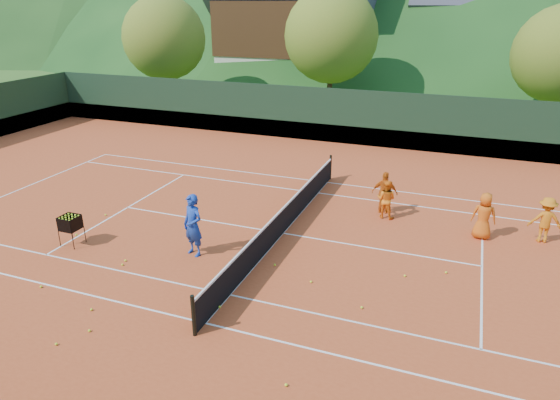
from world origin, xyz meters
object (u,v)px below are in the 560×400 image
(ball_hopper, at_px, (70,223))
(chalet_mid, at_px, (488,31))
(student_c, at_px, (484,216))
(coach, at_px, (193,225))
(chalet_left, at_px, (296,21))
(student_a, at_px, (386,199))
(tennis_net, at_px, (283,220))
(student_b, at_px, (385,193))
(student_d, at_px, (545,220))

(ball_hopper, relative_size, chalet_mid, 0.08)
(student_c, bearing_deg, coach, 30.01)
(student_c, height_order, ball_hopper, student_c)
(chalet_left, height_order, chalet_mid, chalet_left)
(student_c, bearing_deg, student_a, -7.35)
(student_a, distance_m, tennis_net, 3.99)
(student_b, relative_size, tennis_net, 0.13)
(student_d, xyz_separation_m, tennis_net, (-8.22, -2.48, -0.28))
(tennis_net, bearing_deg, ball_hopper, -152.26)
(coach, bearing_deg, chalet_left, 122.47)
(student_a, xyz_separation_m, chalet_left, (-13.03, 27.40, 4.91))
(coach, distance_m, student_b, 7.35)
(student_c, distance_m, chalet_left, 32.73)
(student_d, bearing_deg, tennis_net, 9.65)
(student_b, bearing_deg, student_a, 104.11)
(student_d, height_order, chalet_left, chalet_left)
(coach, xyz_separation_m, student_a, (5.08, 5.00, -0.28))
(student_c, relative_size, chalet_left, 0.12)
(student_c, relative_size, student_d, 1.03)
(student_b, bearing_deg, tennis_net, 43.42)
(tennis_net, bearing_deg, coach, -130.59)
(student_d, bearing_deg, student_b, -12.99)
(coach, height_order, student_a, coach)
(student_a, height_order, student_d, student_d)
(student_a, distance_m, student_c, 3.36)
(student_a, xyz_separation_m, tennis_net, (-3.03, -2.60, -0.22))
(student_c, xyz_separation_m, chalet_left, (-16.33, 27.95, 4.83))
(coach, xyz_separation_m, student_b, (4.95, 5.43, -0.20))
(coach, height_order, ball_hopper, coach)
(tennis_net, bearing_deg, chalet_mid, 79.99)
(coach, distance_m, chalet_left, 33.68)
(student_d, bearing_deg, coach, 18.26)
(student_d, bearing_deg, chalet_left, -63.66)
(student_c, bearing_deg, chalet_mid, -87.33)
(student_a, height_order, chalet_left, chalet_left)
(student_d, bearing_deg, chalet_mid, -93.14)
(student_d, relative_size, ball_hopper, 1.55)
(coach, xyz_separation_m, chalet_left, (-7.94, 32.40, 4.63))
(coach, height_order, student_b, coach)
(coach, height_order, student_d, coach)
(coach, relative_size, student_b, 1.25)
(chalet_mid, bearing_deg, student_b, -95.72)
(student_a, bearing_deg, tennis_net, 49.40)
(ball_hopper, bearing_deg, tennis_net, 27.74)
(student_b, xyz_separation_m, ball_hopper, (-9.02, -6.25, -0.05))
(chalet_mid, bearing_deg, ball_hopper, -108.04)
(ball_hopper, xyz_separation_m, chalet_left, (-3.87, 33.22, 4.88))
(coach, relative_size, student_d, 1.28)
(chalet_mid, bearing_deg, coach, -102.48)
(coach, bearing_deg, student_d, 44.13)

